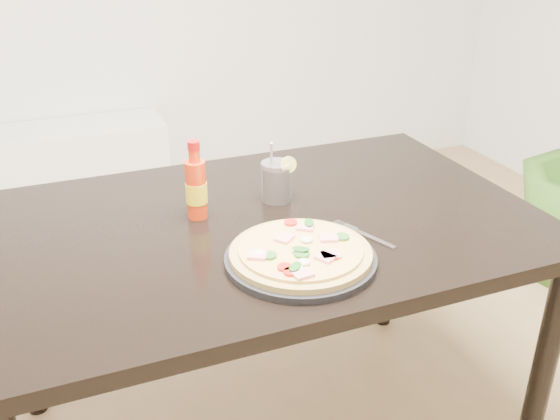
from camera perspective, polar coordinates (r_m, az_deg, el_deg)
name	(u,v)px	position (r m, az deg, el deg)	size (l,w,h in m)	color
dining_table	(263,248)	(1.62, -1.59, -3.48)	(1.40, 0.90, 0.75)	black
plate	(300,259)	(1.39, 1.89, -4.51)	(0.34, 0.34, 0.02)	black
pizza	(301,252)	(1.38, 1.90, -3.86)	(0.32, 0.32, 0.03)	tan
hot_sauce_bottle	(196,188)	(1.58, -7.67, 2.03)	(0.07, 0.07, 0.20)	red
cola_cup	(276,182)	(1.67, -0.33, 2.57)	(0.09, 0.08, 0.17)	black
fork	(362,233)	(1.52, 7.48, -2.14)	(0.08, 0.18, 0.00)	silver
media_console	(24,181)	(3.34, -22.33, 2.50)	(1.40, 0.34, 0.50)	white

